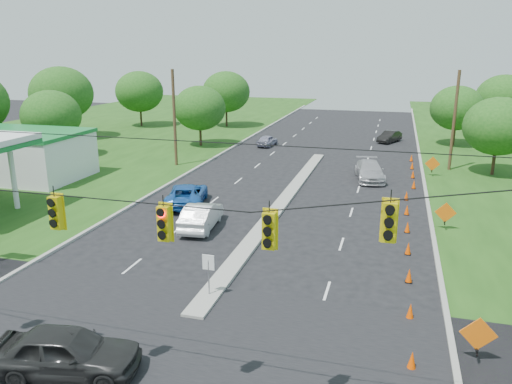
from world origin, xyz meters
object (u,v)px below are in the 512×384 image
(white_sedan, at_px, (201,216))
(blue_pickup, at_px, (187,194))
(gas_station, at_px, (1,152))
(black_sedan, at_px, (67,352))

(white_sedan, height_order, blue_pickup, white_sedan)
(gas_station, xyz_separation_m, blue_pickup, (17.14, -1.64, -1.81))
(blue_pickup, bearing_deg, black_sedan, 86.43)
(blue_pickup, bearing_deg, gas_station, -20.37)
(white_sedan, bearing_deg, gas_station, -22.18)
(gas_station, relative_size, white_sedan, 4.08)
(black_sedan, distance_m, white_sedan, 14.86)
(gas_station, distance_m, white_sedan, 20.86)
(gas_station, bearing_deg, white_sedan, -16.34)
(black_sedan, distance_m, blue_pickup, 19.41)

